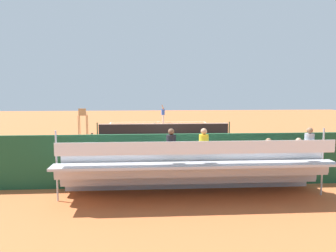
{
  "coord_description": "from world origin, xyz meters",
  "views": [
    {
      "loc": [
        1.71,
        27.11,
        3.74
      ],
      "look_at": [
        0.0,
        4.0,
        1.2
      ],
      "focal_mm": 37.97,
      "sensor_mm": 36.0,
      "label": 1
    }
  ],
  "objects_px": {
    "tennis_net": "(164,129)",
    "equipment_bag": "(206,177)",
    "line_judge": "(90,156)",
    "bleacher_stand": "(200,169)",
    "tennis_player": "(163,113)",
    "tennis_ball_near": "(149,127)",
    "umpire_chair": "(83,119)",
    "courtside_bench": "(240,166)",
    "tennis_racket": "(153,123)"
  },
  "relations": [
    {
      "from": "tennis_net",
      "to": "equipment_bag",
      "type": "distance_m",
      "value": 13.43
    },
    {
      "from": "tennis_net",
      "to": "line_judge",
      "type": "height_order",
      "value": "line_judge"
    },
    {
      "from": "bleacher_stand",
      "to": "tennis_player",
      "type": "distance_m",
      "value": 25.38
    },
    {
      "from": "tennis_ball_near",
      "to": "line_judge",
      "type": "height_order",
      "value": "line_judge"
    },
    {
      "from": "tennis_net",
      "to": "umpire_chair",
      "type": "distance_m",
      "value": 6.26
    },
    {
      "from": "courtside_bench",
      "to": "tennis_player",
      "type": "relative_size",
      "value": 0.93
    },
    {
      "from": "equipment_bag",
      "to": "tennis_racket",
      "type": "bearing_deg",
      "value": -86.46
    },
    {
      "from": "bleacher_stand",
      "to": "equipment_bag",
      "type": "relative_size",
      "value": 10.07
    },
    {
      "from": "bleacher_stand",
      "to": "umpire_chair",
      "type": "xyz_separation_m",
      "value": [
        6.44,
        -15.54,
        0.36
      ]
    },
    {
      "from": "courtside_bench",
      "to": "line_judge",
      "type": "height_order",
      "value": "line_judge"
    },
    {
      "from": "tennis_racket",
      "to": "tennis_net",
      "type": "bearing_deg",
      "value": 93.59
    },
    {
      "from": "line_judge",
      "to": "bleacher_stand",
      "type": "bearing_deg",
      "value": 149.57
    },
    {
      "from": "equipment_bag",
      "to": "tennis_ball_near",
      "type": "distance_m",
      "value": 19.67
    },
    {
      "from": "line_judge",
      "to": "courtside_bench",
      "type": "bearing_deg",
      "value": 177.38
    },
    {
      "from": "bleacher_stand",
      "to": "courtside_bench",
      "type": "height_order",
      "value": "bleacher_stand"
    },
    {
      "from": "tennis_player",
      "to": "tennis_racket",
      "type": "distance_m",
      "value": 1.63
    },
    {
      "from": "tennis_net",
      "to": "umpire_chair",
      "type": "bearing_deg",
      "value": -1.79
    },
    {
      "from": "courtside_bench",
      "to": "tennis_ball_near",
      "type": "height_order",
      "value": "courtside_bench"
    },
    {
      "from": "line_judge",
      "to": "tennis_ball_near",
      "type": "bearing_deg",
      "value": -98.1
    },
    {
      "from": "courtside_bench",
      "to": "tennis_ball_near",
      "type": "bearing_deg",
      "value": -80.4
    },
    {
      "from": "equipment_bag",
      "to": "tennis_net",
      "type": "bearing_deg",
      "value": -86.5
    },
    {
      "from": "equipment_bag",
      "to": "tennis_racket",
      "type": "xyz_separation_m",
      "value": [
        1.41,
        -22.77,
        -0.16
      ]
    },
    {
      "from": "umpire_chair",
      "to": "equipment_bag",
      "type": "distance_m",
      "value": 15.34
    },
    {
      "from": "tennis_ball_near",
      "to": "tennis_player",
      "type": "bearing_deg",
      "value": -112.08
    },
    {
      "from": "umpire_chair",
      "to": "equipment_bag",
      "type": "height_order",
      "value": "umpire_chair"
    },
    {
      "from": "tennis_ball_near",
      "to": "line_judge",
      "type": "bearing_deg",
      "value": 81.9
    },
    {
      "from": "umpire_chair",
      "to": "tennis_net",
      "type": "bearing_deg",
      "value": 178.21
    },
    {
      "from": "bleacher_stand",
      "to": "umpire_chair",
      "type": "bearing_deg",
      "value": -67.5
    },
    {
      "from": "equipment_bag",
      "to": "tennis_ball_near",
      "type": "xyz_separation_m",
      "value": [
        1.86,
        -19.58,
        -0.15
      ]
    },
    {
      "from": "equipment_bag",
      "to": "tennis_player",
      "type": "height_order",
      "value": "tennis_player"
    },
    {
      "from": "courtside_bench",
      "to": "equipment_bag",
      "type": "relative_size",
      "value": 2.0
    },
    {
      "from": "bleacher_stand",
      "to": "courtside_bench",
      "type": "xyz_separation_m",
      "value": [
        -2.01,
        -2.08,
        -0.4
      ]
    },
    {
      "from": "bleacher_stand",
      "to": "tennis_ball_near",
      "type": "height_order",
      "value": "bleacher_stand"
    },
    {
      "from": "equipment_bag",
      "to": "tennis_ball_near",
      "type": "height_order",
      "value": "equipment_bag"
    },
    {
      "from": "umpire_chair",
      "to": "line_judge",
      "type": "relative_size",
      "value": 1.11
    },
    {
      "from": "equipment_bag",
      "to": "tennis_ball_near",
      "type": "bearing_deg",
      "value": -84.57
    },
    {
      "from": "umpire_chair",
      "to": "line_judge",
      "type": "bearing_deg",
      "value": 100.44
    },
    {
      "from": "bleacher_stand",
      "to": "tennis_racket",
      "type": "bearing_deg",
      "value": -88.08
    },
    {
      "from": "tennis_net",
      "to": "line_judge",
      "type": "relative_size",
      "value": 5.35
    },
    {
      "from": "umpire_chair",
      "to": "tennis_player",
      "type": "relative_size",
      "value": 1.11
    },
    {
      "from": "umpire_chair",
      "to": "courtside_bench",
      "type": "bearing_deg",
      "value": 122.11
    },
    {
      "from": "bleacher_stand",
      "to": "courtside_bench",
      "type": "distance_m",
      "value": 2.92
    },
    {
      "from": "tennis_racket",
      "to": "line_judge",
      "type": "xyz_separation_m",
      "value": [
        3.18,
        22.36,
        1.0
      ]
    },
    {
      "from": "bleacher_stand",
      "to": "tennis_ball_near",
      "type": "distance_m",
      "value": 21.59
    },
    {
      "from": "bleacher_stand",
      "to": "line_judge",
      "type": "height_order",
      "value": "bleacher_stand"
    },
    {
      "from": "tennis_ball_near",
      "to": "courtside_bench",
      "type": "bearing_deg",
      "value": 99.6
    },
    {
      "from": "tennis_racket",
      "to": "tennis_player",
      "type": "bearing_deg",
      "value": -149.34
    },
    {
      "from": "tennis_ball_near",
      "to": "umpire_chair",
      "type": "bearing_deg",
      "value": 49.24
    },
    {
      "from": "courtside_bench",
      "to": "equipment_bag",
      "type": "distance_m",
      "value": 1.48
    },
    {
      "from": "courtside_bench",
      "to": "tennis_net",
      "type": "bearing_deg",
      "value": -80.38
    }
  ]
}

